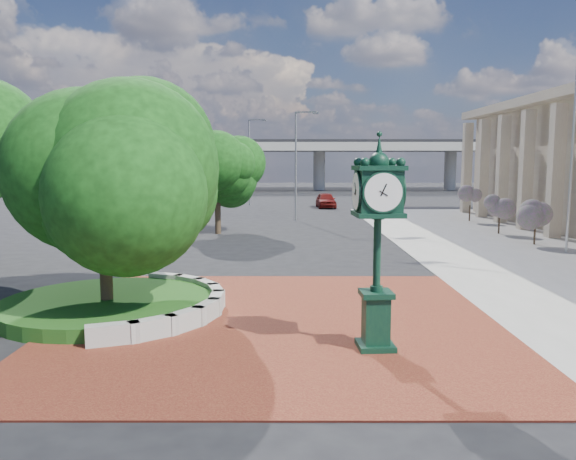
% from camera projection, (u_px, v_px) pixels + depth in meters
% --- Properties ---
extents(ground, '(200.00, 200.00, 0.00)m').
position_uv_depth(ground, '(278.00, 312.00, 16.43)').
color(ground, black).
rests_on(ground, ground).
extents(plaza, '(12.00, 12.00, 0.04)m').
position_uv_depth(plaza, '(277.00, 321.00, 15.43)').
color(plaza, maroon).
rests_on(plaza, ground).
extents(planter_wall, '(2.96, 6.77, 0.54)m').
position_uv_depth(planter_wall, '(186.00, 303.00, 16.40)').
color(planter_wall, '#9E9B93').
rests_on(planter_wall, ground).
extents(grass_bed, '(6.10, 6.10, 0.40)m').
position_uv_depth(grass_bed, '(107.00, 305.00, 16.41)').
color(grass_bed, '#214914').
rests_on(grass_bed, ground).
extents(overpass, '(90.00, 12.00, 7.50)m').
position_uv_depth(overpass, '(285.00, 147.00, 85.11)').
color(overpass, '#9E9B93').
rests_on(overpass, ground).
extents(tree_planter, '(5.20, 5.20, 6.33)m').
position_uv_depth(tree_planter, '(103.00, 185.00, 15.98)').
color(tree_planter, '#38281C').
rests_on(tree_planter, ground).
extents(tree_street, '(4.40, 4.40, 5.45)m').
position_uv_depth(tree_street, '(217.00, 181.00, 33.90)').
color(tree_street, '#38281C').
rests_on(tree_street, ground).
extents(post_clock, '(1.10, 1.10, 4.98)m').
position_uv_depth(post_clock, '(377.00, 234.00, 12.84)').
color(post_clock, black).
rests_on(post_clock, ground).
extents(parked_car, '(1.89, 4.29, 1.44)m').
position_uv_depth(parked_car, '(326.00, 200.00, 53.31)').
color(parked_car, '#5C0F0D').
rests_on(parked_car, ground).
extents(flagpole_b, '(1.55, 0.83, 10.65)m').
position_uv_depth(flagpole_b, '(573.00, 138.00, 26.31)').
color(flagpole_b, silver).
rests_on(flagpole_b, ground).
extents(street_lamp_near, '(1.76, 0.61, 7.99)m').
position_uv_depth(street_lamp_near, '(298.00, 157.00, 41.14)').
color(street_lamp_near, slate).
rests_on(street_lamp_near, ground).
extents(street_lamp_far, '(1.87, 0.69, 8.51)m').
position_uv_depth(street_lamp_far, '(251.00, 155.00, 55.76)').
color(street_lamp_far, slate).
rests_on(street_lamp_far, ground).
extents(shrub_near, '(1.20, 1.20, 2.20)m').
position_uv_depth(shrub_near, '(536.00, 215.00, 29.38)').
color(shrub_near, '#38281C').
rests_on(shrub_near, ground).
extents(shrub_mid, '(1.20, 1.20, 2.20)m').
position_uv_depth(shrub_mid, '(500.00, 208.00, 33.81)').
color(shrub_mid, '#38281C').
rests_on(shrub_mid, ground).
extents(shrub_far, '(1.20, 1.20, 2.20)m').
position_uv_depth(shrub_far, '(470.00, 200.00, 40.93)').
color(shrub_far, '#38281C').
rests_on(shrub_far, ground).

